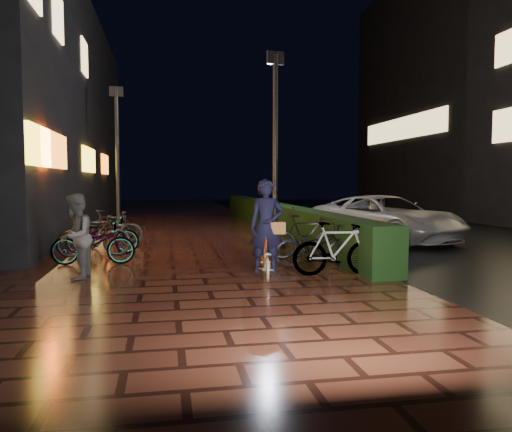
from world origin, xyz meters
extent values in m
plane|color=#381911|center=(0.00, 0.00, 0.00)|extent=(80.00, 80.00, 0.00)
cube|color=black|center=(9.00, 5.00, 0.00)|extent=(11.00, 60.00, 0.01)
cube|color=black|center=(3.30, 8.00, 0.50)|extent=(0.70, 20.00, 1.00)
imported|color=#4E4F50|center=(-2.34, -0.73, 0.80)|extent=(0.67, 0.82, 1.59)
imported|color=#A4A4A8|center=(5.82, 3.65, 0.70)|extent=(4.01, 5.48, 1.38)
cube|color=yellow|center=(-3.45, 1.50, 2.60)|extent=(0.08, 2.00, 0.90)
cube|color=orange|center=(-3.45, 3.00, 2.60)|extent=(0.08, 3.00, 0.90)
cube|color=yellow|center=(-3.45, 9.00, 2.60)|extent=(0.08, 2.80, 0.90)
cube|color=orange|center=(-3.45, 14.00, 2.60)|extent=(0.08, 2.20, 0.90)
cube|color=#FFD88C|center=(-3.45, 4.00, 6.20)|extent=(0.06, 1.20, 1.20)
cube|color=#FFD88C|center=(-3.45, 8.50, 6.20)|extent=(0.06, 1.20, 1.20)
cube|color=black|center=(17.50, 18.00, 7.00)|extent=(8.00, 14.00, 14.00)
cube|color=#FFD88C|center=(13.45, 18.00, 5.00)|extent=(0.06, 10.00, 1.30)
cylinder|color=black|center=(2.49, 3.99, 2.74)|extent=(0.18, 0.18, 5.48)
cube|color=black|center=(2.49, 3.99, 5.38)|extent=(0.53, 0.21, 0.37)
cylinder|color=black|center=(-2.37, 8.35, 2.56)|extent=(0.15, 0.15, 5.12)
cube|color=black|center=(-2.37, 8.35, 5.02)|extent=(0.50, 0.12, 0.34)
imported|color=white|center=(1.15, -1.26, 0.34)|extent=(0.64, 1.34, 0.68)
imported|color=black|center=(1.14, -1.35, 0.98)|extent=(0.69, 0.50, 1.73)
cube|color=brown|center=(1.33, -1.41, 0.95)|extent=(0.32, 0.17, 0.22)
cone|color=#F7580D|center=(1.82, 1.62, 0.39)|extent=(0.49, 0.49, 0.77)
cone|color=#FD2B0D|center=(2.19, 3.00, 0.39)|extent=(0.49, 0.49, 0.77)
cube|color=orange|center=(1.82, 1.62, 0.02)|extent=(0.51, 0.51, 0.03)
cube|color=red|center=(2.19, 3.00, 0.02)|extent=(0.51, 0.51, 0.03)
cube|color=red|center=(2.01, 2.31, 0.73)|extent=(0.50, 1.62, 0.08)
cube|color=black|center=(3.20, 4.53, 0.41)|extent=(0.68, 0.63, 0.04)
cylinder|color=black|center=(3.06, 4.28, 0.19)|extent=(0.04, 0.04, 0.39)
cylinder|color=black|center=(3.48, 4.44, 0.19)|extent=(0.04, 0.04, 0.39)
cylinder|color=black|center=(2.93, 4.62, 0.19)|extent=(0.04, 0.04, 0.39)
cylinder|color=black|center=(3.35, 4.78, 0.19)|extent=(0.04, 0.04, 0.39)
cube|color=#0D16B5|center=(3.20, 4.53, 0.58)|extent=(0.50, 0.47, 0.30)
cylinder|color=black|center=(3.12, 4.34, 0.56)|extent=(0.17, 0.45, 0.98)
imported|color=black|center=(-2.26, 0.91, 0.47)|extent=(1.79, 0.66, 0.93)
imported|color=black|center=(-2.36, 4.55, 0.47)|extent=(1.83, 0.80, 0.93)
imported|color=black|center=(-2.39, 2.08, 0.52)|extent=(1.78, 0.76, 1.04)
imported|color=black|center=(-2.25, 2.60, 0.47)|extent=(1.79, 0.66, 0.93)
imported|color=black|center=(-2.17, 3.70, 0.52)|extent=(1.78, 0.75, 1.04)
imported|color=black|center=(2.51, 0.79, 0.52)|extent=(1.78, 0.73, 1.04)
imported|color=black|center=(2.54, -1.29, 0.52)|extent=(1.77, 0.67, 1.04)
imported|color=black|center=(2.40, -0.29, 0.47)|extent=(1.80, 0.70, 0.93)
camera|label=1|loc=(-0.71, -10.35, 1.82)|focal=35.00mm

